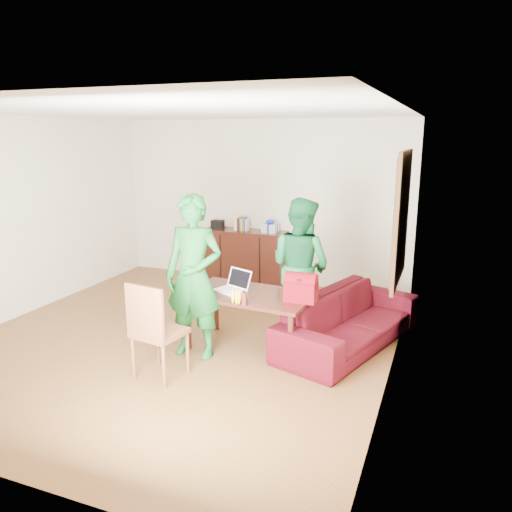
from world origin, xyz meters
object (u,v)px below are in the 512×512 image
at_px(table, 250,300).
at_px(person_far, 300,266).
at_px(sofa, 349,320).
at_px(red_bag, 301,290).
at_px(laptop, 230,288).
at_px(bottle, 244,298).
at_px(person_near, 194,277).
at_px(chair, 159,349).

bearing_deg(table, person_far, 66.03).
relative_size(table, sofa, 0.70).
bearing_deg(sofa, red_bag, 160.76).
height_order(laptop, sofa, laptop).
height_order(table, laptop, laptop).
height_order(bottle, sofa, bottle).
relative_size(table, laptop, 3.66).
xyz_separation_m(table, red_bag, (0.63, -0.06, 0.21)).
relative_size(person_near, red_bag, 5.31).
relative_size(person_near, laptop, 4.50).
relative_size(chair, bottle, 6.43).
bearing_deg(person_near, table, 35.33).
bearing_deg(table, red_bag, -0.95).
distance_m(table, chair, 1.20).
bearing_deg(laptop, chair, -88.11).
distance_m(laptop, red_bag, 0.87).
distance_m(bottle, red_bag, 0.63).
relative_size(table, person_near, 0.81).
bearing_deg(laptop, sofa, 45.05).
bearing_deg(bottle, sofa, 43.74).
bearing_deg(person_far, laptop, 71.83).
bearing_deg(table, sofa, 30.36).
distance_m(table, bottle, 0.45).
bearing_deg(sofa, person_far, 91.43).
bearing_deg(table, laptop, -170.29).
bearing_deg(person_far, table, 83.69).
bearing_deg(person_far, red_bag, 128.85).
bearing_deg(bottle, chair, -139.80).
bearing_deg(person_far, person_near, 72.92).
height_order(chair, sofa, chair).
xyz_separation_m(person_far, laptop, (-0.63, -0.75, -0.14)).
xyz_separation_m(chair, sofa, (1.67, 1.52, 0.01)).
xyz_separation_m(person_near, red_bag, (1.14, 0.33, -0.12)).
distance_m(chair, sofa, 2.26).
distance_m(person_far, red_bag, 0.82).
xyz_separation_m(person_near, laptop, (0.27, 0.36, -0.20)).
xyz_separation_m(chair, bottle, (0.70, 0.59, 0.46)).
bearing_deg(red_bag, bottle, -146.85).
relative_size(table, red_bag, 4.32).
xyz_separation_m(person_far, red_bag, (0.24, -0.78, -0.05)).
bearing_deg(sofa, laptop, 130.63).
height_order(table, bottle, bottle).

